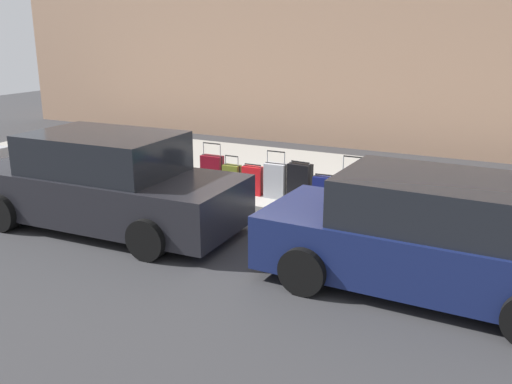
{
  "coord_description": "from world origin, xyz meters",
  "views": [
    {
      "loc": [
        -4.79,
        8.87,
        3.32
      ],
      "look_at": [
        -0.69,
        0.76,
        0.66
      ],
      "focal_mm": 39.49,
      "sensor_mm": 36.0,
      "label": 1
    }
  ],
  "objects_px": {
    "bollard_post": "(150,161)",
    "parked_car_navy_0": "(427,237)",
    "suitcase_maroon_8": "(212,172)",
    "suitcase_olive_7": "(232,178)",
    "suitcase_teal_2": "(352,191)",
    "suitcase_silver_5": "(276,181)",
    "suitcase_olive_0": "(404,201)",
    "fire_hydrant": "(176,164)",
    "suitcase_maroon_1": "(377,197)",
    "suitcase_navy_3": "(324,191)",
    "suitcase_red_6": "(253,180)",
    "suitcase_black_4": "(300,183)",
    "parked_car_charcoal_1": "(106,184)"
  },
  "relations": [
    {
      "from": "bollard_post",
      "to": "parked_car_navy_0",
      "type": "distance_m",
      "value": 6.55
    },
    {
      "from": "suitcase_olive_0",
      "to": "bollard_post",
      "type": "xyz_separation_m",
      "value": [
        5.33,
        0.13,
        0.17
      ]
    },
    {
      "from": "suitcase_red_6",
      "to": "parked_car_navy_0",
      "type": "height_order",
      "value": "parked_car_navy_0"
    },
    {
      "from": "suitcase_olive_0",
      "to": "suitcase_olive_7",
      "type": "bearing_deg",
      "value": -0.59
    },
    {
      "from": "suitcase_maroon_1",
      "to": "suitcase_red_6",
      "type": "bearing_deg",
      "value": 0.26
    },
    {
      "from": "suitcase_silver_5",
      "to": "parked_car_navy_0",
      "type": "xyz_separation_m",
      "value": [
        -3.3,
        2.47,
        0.24
      ]
    },
    {
      "from": "suitcase_teal_2",
      "to": "parked_car_charcoal_1",
      "type": "xyz_separation_m",
      "value": [
        3.58,
        2.48,
        0.3
      ]
    },
    {
      "from": "parked_car_navy_0",
      "to": "suitcase_maroon_8",
      "type": "bearing_deg",
      "value": -27.68
    },
    {
      "from": "suitcase_black_4",
      "to": "suitcase_red_6",
      "type": "distance_m",
      "value": 1.01
    },
    {
      "from": "suitcase_navy_3",
      "to": "parked_car_charcoal_1",
      "type": "bearing_deg",
      "value": 37.89
    },
    {
      "from": "suitcase_navy_3",
      "to": "fire_hydrant",
      "type": "bearing_deg",
      "value": -0.58
    },
    {
      "from": "suitcase_red_6",
      "to": "suitcase_maroon_8",
      "type": "distance_m",
      "value": 0.95
    },
    {
      "from": "suitcase_olive_0",
      "to": "parked_car_navy_0",
      "type": "relative_size",
      "value": 0.2
    },
    {
      "from": "fire_hydrant",
      "to": "parked_car_charcoal_1",
      "type": "height_order",
      "value": "parked_car_charcoal_1"
    },
    {
      "from": "parked_car_navy_0",
      "to": "parked_car_charcoal_1",
      "type": "bearing_deg",
      "value": 0.0
    },
    {
      "from": "parked_car_navy_0",
      "to": "parked_car_charcoal_1",
      "type": "xyz_separation_m",
      "value": [
        5.35,
        0.0,
        0.05
      ]
    },
    {
      "from": "suitcase_black_4",
      "to": "suitcase_red_6",
      "type": "relative_size",
      "value": 1.26
    },
    {
      "from": "fire_hydrant",
      "to": "suitcase_maroon_8",
      "type": "bearing_deg",
      "value": -175.69
    },
    {
      "from": "suitcase_olive_7",
      "to": "parked_car_charcoal_1",
      "type": "bearing_deg",
      "value": 65.82
    },
    {
      "from": "fire_hydrant",
      "to": "bollard_post",
      "type": "relative_size",
      "value": 0.87
    },
    {
      "from": "suitcase_olive_0",
      "to": "suitcase_maroon_1",
      "type": "xyz_separation_m",
      "value": [
        0.49,
        -0.07,
        -0.01
      ]
    },
    {
      "from": "suitcase_navy_3",
      "to": "suitcase_red_6",
      "type": "distance_m",
      "value": 1.52
    },
    {
      "from": "suitcase_black_4",
      "to": "suitcase_navy_3",
      "type": "bearing_deg",
      "value": 173.48
    },
    {
      "from": "suitcase_maroon_1",
      "to": "fire_hydrant",
      "type": "relative_size",
      "value": 1.01
    },
    {
      "from": "suitcase_black_4",
      "to": "suitcase_olive_7",
      "type": "xyz_separation_m",
      "value": [
        1.47,
        0.01,
        -0.09
      ]
    },
    {
      "from": "suitcase_navy_3",
      "to": "suitcase_maroon_8",
      "type": "xyz_separation_m",
      "value": [
        2.46,
        -0.1,
        0.07
      ]
    },
    {
      "from": "suitcase_maroon_1",
      "to": "bollard_post",
      "type": "distance_m",
      "value": 4.85
    },
    {
      "from": "suitcase_maroon_8",
      "to": "suitcase_olive_7",
      "type": "bearing_deg",
      "value": 174.44
    },
    {
      "from": "suitcase_black_4",
      "to": "suitcase_olive_7",
      "type": "distance_m",
      "value": 1.47
    },
    {
      "from": "suitcase_black_4",
      "to": "bollard_post",
      "type": "height_order",
      "value": "bollard_post"
    },
    {
      "from": "suitcase_maroon_8",
      "to": "suitcase_silver_5",
      "type": "bearing_deg",
      "value": 179.19
    },
    {
      "from": "suitcase_maroon_1",
      "to": "parked_car_charcoal_1",
      "type": "distance_m",
      "value": 4.75
    },
    {
      "from": "suitcase_olive_0",
      "to": "suitcase_teal_2",
      "type": "height_order",
      "value": "suitcase_teal_2"
    },
    {
      "from": "bollard_post",
      "to": "suitcase_olive_7",
      "type": "bearing_deg",
      "value": -174.97
    },
    {
      "from": "suitcase_olive_7",
      "to": "parked_car_navy_0",
      "type": "bearing_deg",
      "value": 150.17
    },
    {
      "from": "suitcase_red_6",
      "to": "suitcase_teal_2",
      "type": "bearing_deg",
      "value": -179.38
    },
    {
      "from": "parked_car_charcoal_1",
      "to": "suitcase_silver_5",
      "type": "bearing_deg",
      "value": -129.73
    },
    {
      "from": "suitcase_black_4",
      "to": "suitcase_olive_7",
      "type": "height_order",
      "value": "suitcase_black_4"
    },
    {
      "from": "suitcase_red_6",
      "to": "parked_car_navy_0",
      "type": "xyz_separation_m",
      "value": [
        -3.8,
        2.46,
        0.3
      ]
    },
    {
      "from": "suitcase_maroon_8",
      "to": "fire_hydrant",
      "type": "relative_size",
      "value": 1.18
    },
    {
      "from": "suitcase_navy_3",
      "to": "suitcase_maroon_8",
      "type": "height_order",
      "value": "suitcase_maroon_8"
    },
    {
      "from": "suitcase_teal_2",
      "to": "suitcase_silver_5",
      "type": "distance_m",
      "value": 1.53
    },
    {
      "from": "suitcase_olive_0",
      "to": "suitcase_silver_5",
      "type": "relative_size",
      "value": 0.94
    },
    {
      "from": "suitcase_black_4",
      "to": "bollard_post",
      "type": "xyz_separation_m",
      "value": [
        3.36,
        0.17,
        0.1
      ]
    },
    {
      "from": "suitcase_teal_2",
      "to": "suitcase_silver_5",
      "type": "bearing_deg",
      "value": 0.51
    },
    {
      "from": "suitcase_teal_2",
      "to": "suitcase_navy_3",
      "type": "xyz_separation_m",
      "value": [
        0.51,
        0.09,
        -0.05
      ]
    },
    {
      "from": "suitcase_maroon_1",
      "to": "suitcase_silver_5",
      "type": "bearing_deg",
      "value": 0.08
    },
    {
      "from": "suitcase_maroon_8",
      "to": "parked_car_charcoal_1",
      "type": "bearing_deg",
      "value": 76.22
    },
    {
      "from": "suitcase_olive_0",
      "to": "bollard_post",
      "type": "bearing_deg",
      "value": 1.4
    },
    {
      "from": "parked_car_charcoal_1",
      "to": "fire_hydrant",
      "type": "bearing_deg",
      "value": -84.58
    }
  ]
}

